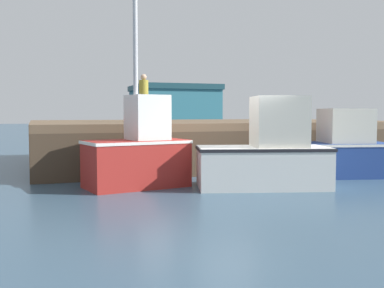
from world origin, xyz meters
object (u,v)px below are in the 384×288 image
object	(u,v)px
fishing_boat_near_left	(138,153)
fishing_boat_mid	(332,150)
dockworker	(144,98)
fishing_boat_near_right	(267,154)

from	to	relation	value
fishing_boat_near_left	fishing_boat_mid	distance (m)	6.19
fishing_boat_near_left	dockworker	size ratio (longest dim) A/B	3.14
fishing_boat_near_right	fishing_boat_mid	world-z (taller)	fishing_boat_near_right
fishing_boat_near_left	fishing_boat_near_right	world-z (taller)	fishing_boat_near_left
fishing_boat_near_left	dockworker	bearing A→B (deg)	75.32
fishing_boat_near_right	fishing_boat_near_left	bearing A→B (deg)	159.17
fishing_boat_near_left	dockworker	xyz separation A→B (m)	(1.20, 4.57, 1.62)
fishing_boat_mid	fishing_boat_near_right	bearing A→B (deg)	-155.75
fishing_boat_mid	dockworker	size ratio (longest dim) A/B	2.22
fishing_boat_near_left	fishing_boat_mid	world-z (taller)	fishing_boat_near_left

